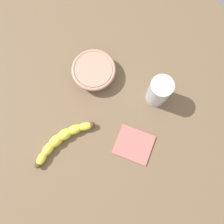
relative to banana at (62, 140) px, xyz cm
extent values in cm
cube|color=brown|center=(2.95, -17.20, -3.26)|extent=(120.00, 120.00, 3.00)
ellipsoid|color=yellow|center=(-1.13, -8.56, 0.00)|extent=(4.71, 5.94, 2.65)
ellipsoid|color=yellow|center=(0.13, -5.25, 0.00)|extent=(4.40, 5.95, 3.08)
ellipsoid|color=yellow|center=(0.77, -1.77, 0.00)|extent=(4.00, 5.62, 3.52)
ellipsoid|color=yellow|center=(0.79, 1.77, 0.00)|extent=(3.96, 5.59, 3.52)
ellipsoid|color=yellow|center=(0.18, 5.25, 0.00)|extent=(4.36, 5.93, 3.08)
ellipsoid|color=yellow|center=(-1.05, 8.57, 0.00)|extent=(4.67, 5.93, 2.65)
sphere|color=#513819|center=(-2.18, -10.71, 0.00)|extent=(2.05, 2.05, 2.05)
sphere|color=#513819|center=(-2.08, 10.73, 0.00)|extent=(2.05, 2.05, 2.05)
cylinder|color=silver|center=(-7.42, -34.33, 4.32)|extent=(7.31, 7.31, 12.15)
cylinder|color=gray|center=(-7.42, -34.33, 3.47)|extent=(6.81, 6.81, 9.96)
cylinder|color=tan|center=(12.30, -22.39, 0.60)|extent=(12.81, 12.81, 4.71)
torus|color=tan|center=(12.30, -22.39, 2.35)|extent=(15.12, 15.12, 1.20)
cube|color=#BC6660|center=(-15.68, -17.84, -1.46)|extent=(15.50, 14.94, 0.60)
camera|label=1|loc=(-18.00, -6.90, 82.47)|focal=40.59mm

